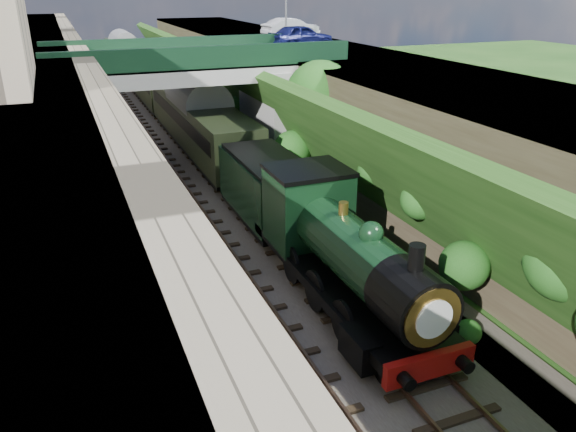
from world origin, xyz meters
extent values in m
cube|color=#473F38|center=(0.00, 20.00, 0.10)|extent=(10.00, 90.00, 0.20)
cube|color=#756B56|center=(-5.50, 20.00, 3.50)|extent=(1.00, 90.00, 7.00)
cube|color=#262628|center=(-9.00, 20.00, 3.50)|extent=(6.00, 90.00, 7.00)
cube|color=#262628|center=(9.50, 20.00, 3.12)|extent=(8.00, 90.00, 6.25)
cube|color=#1E4714|center=(5.00, 20.00, 2.70)|extent=(4.02, 90.00, 6.36)
sphere|color=#194C14|center=(5.24, 1.89, 3.29)|extent=(2.28, 2.28, 2.28)
sphere|color=#194C14|center=(4.39, 4.82, 1.91)|extent=(1.61, 1.61, 1.61)
sphere|color=#194C14|center=(4.97, 8.21, 2.86)|extent=(1.52, 1.52, 1.52)
sphere|color=#194C14|center=(5.01, 11.74, 2.92)|extent=(1.33, 1.33, 1.33)
sphere|color=#194C14|center=(5.77, 14.01, 4.16)|extent=(1.83, 1.83, 1.83)
sphere|color=#194C14|center=(5.83, 16.77, 4.25)|extent=(1.52, 1.52, 1.52)
sphere|color=#194C14|center=(4.40, 19.17, 1.93)|extent=(2.07, 2.07, 2.07)
sphere|color=#194C14|center=(3.67, 22.11, 0.74)|extent=(1.83, 1.83, 1.83)
sphere|color=#194C14|center=(5.76, 25.71, 4.14)|extent=(1.42, 1.42, 1.42)
sphere|color=#194C14|center=(4.55, 29.46, 2.16)|extent=(1.71, 1.71, 1.71)
sphere|color=#194C14|center=(4.42, 31.96, 1.95)|extent=(1.30, 1.30, 1.30)
sphere|color=#194C14|center=(5.02, 35.66, 2.93)|extent=(2.07, 2.07, 2.07)
sphere|color=#194C14|center=(3.92, 37.70, 1.14)|extent=(1.21, 1.21, 1.21)
sphere|color=#194C14|center=(5.99, 41.63, 4.51)|extent=(1.43, 1.43, 1.43)
sphere|color=#194C14|center=(6.21, 43.13, 4.86)|extent=(1.42, 1.42, 1.42)
sphere|color=#194C14|center=(5.09, 46.18, 3.05)|extent=(2.21, 2.21, 2.21)
sphere|color=#194C14|center=(3.79, 49.45, 0.93)|extent=(1.78, 1.78, 1.78)
cube|color=black|center=(-2.00, 20.00, 0.24)|extent=(2.50, 90.00, 0.07)
cube|color=brown|center=(-2.72, 20.00, 0.33)|extent=(0.08, 90.00, 0.14)
cube|color=brown|center=(-1.28, 20.00, 0.33)|extent=(0.08, 90.00, 0.14)
cube|color=black|center=(1.20, 20.00, 0.24)|extent=(2.50, 90.00, 0.07)
cube|color=brown|center=(0.48, 20.00, 0.33)|extent=(0.08, 90.00, 0.14)
cube|color=brown|center=(1.92, 20.00, 0.33)|extent=(0.08, 90.00, 0.14)
cube|color=gray|center=(0.50, 24.00, 5.70)|extent=(16.00, 6.00, 0.90)
cube|color=#12331D|center=(0.50, 21.15, 6.65)|extent=(16.00, 0.30, 1.20)
cube|color=#12331D|center=(0.50, 26.85, 6.65)|extent=(16.00, 0.30, 1.20)
cube|color=gray|center=(-5.50, 24.00, 2.85)|extent=(1.40, 6.40, 5.70)
cube|color=gray|center=(5.20, 24.00, 2.85)|extent=(2.40, 6.40, 5.70)
cylinder|color=black|center=(5.80, 18.80, 2.20)|extent=(0.30, 0.30, 4.40)
sphere|color=#194C14|center=(5.80, 18.80, 4.80)|extent=(3.60, 3.60, 3.60)
sphere|color=#194C14|center=(6.30, 19.60, 4.20)|extent=(2.40, 2.40, 2.40)
imported|color=#11154E|center=(8.32, 27.26, 7.00)|extent=(4.66, 2.60, 1.50)
imported|color=silver|center=(10.56, 34.45, 6.99)|extent=(4.72, 2.33, 1.49)
cube|color=black|center=(1.20, 6.10, 0.50)|extent=(2.40, 8.40, 0.60)
cube|color=black|center=(1.20, 7.10, 1.05)|extent=(2.70, 10.00, 0.35)
cube|color=maroon|center=(1.20, 2.00, 0.95)|extent=(2.70, 0.25, 0.70)
cylinder|color=black|center=(1.20, 6.30, 2.35)|extent=(1.90, 5.60, 1.90)
cylinder|color=black|center=(1.20, 3.00, 2.35)|extent=(1.96, 1.80, 1.96)
cylinder|color=white|center=(1.20, 2.02, 2.35)|extent=(1.10, 0.05, 1.10)
cylinder|color=black|center=(1.20, 3.00, 3.55)|extent=(0.44, 0.44, 0.90)
sphere|color=black|center=(1.20, 5.30, 3.35)|extent=(0.76, 0.76, 0.76)
cylinder|color=#A57F33|center=(1.20, 7.10, 3.45)|extent=(0.32, 0.32, 0.50)
cube|color=black|center=(1.20, 9.90, 2.50)|extent=(2.75, 2.40, 2.80)
cube|color=black|center=(1.20, 9.90, 3.95)|extent=(2.85, 2.50, 0.15)
cube|color=black|center=(-0.05, 3.50, 0.85)|extent=(0.60, 1.40, 0.90)
cube|color=black|center=(2.45, 3.50, 0.85)|extent=(0.60, 1.40, 0.90)
cube|color=black|center=(1.20, 14.30, 0.45)|extent=(2.30, 6.00, 0.50)
cube|color=black|center=(1.20, 14.30, 0.70)|extent=(2.60, 6.00, 0.50)
cube|color=black|center=(1.20, 14.30, 1.90)|extent=(2.70, 6.00, 2.40)
cube|color=black|center=(1.20, 14.30, 3.15)|extent=(2.50, 5.60, 0.20)
cube|color=black|center=(1.20, 26.90, 0.40)|extent=(2.30, 17.00, 0.40)
cube|color=black|center=(1.20, 26.90, 0.65)|extent=(2.50, 17.00, 0.50)
cube|color=black|center=(1.20, 26.90, 2.15)|extent=(2.80, 18.00, 2.70)
cube|color=slate|center=(1.20, 26.90, 3.65)|extent=(2.90, 18.00, 0.50)
cube|color=black|center=(1.20, 45.70, 0.40)|extent=(2.30, 17.00, 0.40)
cube|color=black|center=(1.20, 45.70, 0.65)|extent=(2.50, 17.00, 0.50)
cube|color=black|center=(1.20, 45.70, 2.15)|extent=(2.80, 18.00, 2.70)
cube|color=slate|center=(1.20, 45.70, 3.65)|extent=(2.90, 18.00, 0.50)
cube|color=black|center=(1.20, 64.50, 0.40)|extent=(2.30, 17.00, 0.40)
cube|color=black|center=(1.20, 64.50, 0.65)|extent=(2.50, 17.00, 0.50)
cube|color=black|center=(1.20, 64.50, 2.15)|extent=(2.80, 18.00, 2.70)
cube|color=slate|center=(1.20, 64.50, 3.65)|extent=(2.90, 18.00, 0.50)
camera|label=1|loc=(-6.74, -7.76, 10.18)|focal=35.00mm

